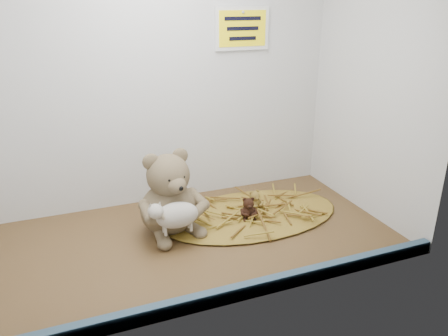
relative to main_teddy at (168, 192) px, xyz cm
name	(u,v)px	position (x,y,z in cm)	size (l,w,h in cm)	color
alcove_shell	(168,75)	(1.85, 1.68, 32.63)	(120.40, 60.20, 90.40)	#432917
front_rail	(219,297)	(1.85, -36.12, -10.57)	(119.28, 2.20, 3.60)	#3B5972
straw_bed	(251,214)	(26.17, -0.07, -11.81)	(57.60, 33.44, 1.11)	brown
main_teddy	(168,192)	(0.00, 0.00, 0.00)	(19.95, 21.05, 24.74)	#786149
toy_lamb	(177,215)	(0.00, -8.86, -2.98)	(15.46, 9.43, 9.99)	silver
mini_teddy_tan	(254,199)	(28.26, 2.32, -7.97)	(5.30, 5.59, 6.57)	olive
mini_teddy_brown	(248,207)	(24.09, -2.46, -7.84)	(5.51, 5.82, 6.83)	black
wall_sign	(242,28)	(31.85, 22.08, 42.63)	(16.00, 1.20, 11.00)	yellow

